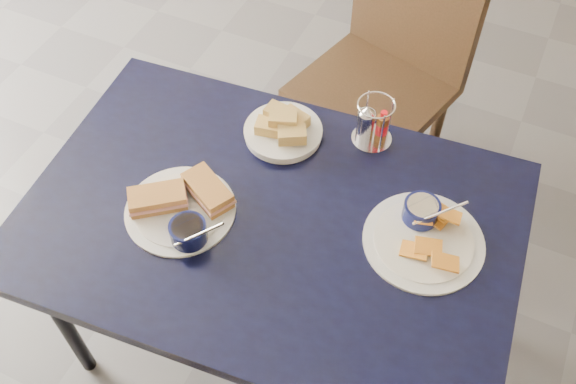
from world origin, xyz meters
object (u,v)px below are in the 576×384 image
at_px(plantain_plate, 424,231).
at_px(bread_basket, 283,129).
at_px(condiment_caddy, 372,124).
at_px(chair_far, 384,55).
at_px(dining_table, 271,231).
at_px(sandwich_plate, 183,207).

distance_m(plantain_plate, bread_basket, 0.47).
bearing_deg(plantain_plate, condiment_caddy, 132.90).
distance_m(bread_basket, condiment_caddy, 0.24).
height_order(chair_far, bread_basket, chair_far).
xyz_separation_m(plantain_plate, bread_basket, (-0.45, 0.15, 0.01)).
distance_m(dining_table, condiment_caddy, 0.40).
bearing_deg(chair_far, plantain_plate, -65.60).
height_order(dining_table, chair_far, chair_far).
height_order(plantain_plate, condiment_caddy, condiment_caddy).
bearing_deg(dining_table, chair_far, 89.73).
bearing_deg(sandwich_plate, chair_far, 78.05).
relative_size(sandwich_plate, bread_basket, 1.44).
relative_size(chair_far, bread_basket, 4.78).
xyz_separation_m(sandwich_plate, condiment_caddy, (0.34, 0.43, 0.03)).
distance_m(chair_far, bread_basket, 0.67).
xyz_separation_m(chair_far, plantain_plate, (0.36, -0.79, 0.19)).
distance_m(dining_table, plantain_plate, 0.39).
distance_m(chair_far, sandwich_plate, 1.01).
distance_m(sandwich_plate, plantain_plate, 0.59).
relative_size(dining_table, chair_far, 1.28).
relative_size(dining_table, bread_basket, 6.10).
height_order(plantain_plate, bread_basket, plantain_plate).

